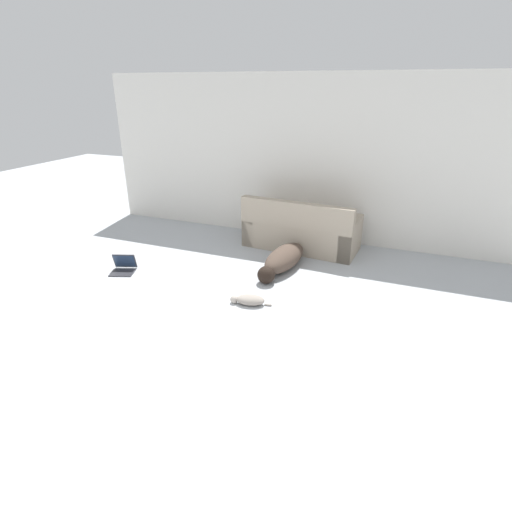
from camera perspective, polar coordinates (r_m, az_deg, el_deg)
ground_plane at (r=3.83m, az=-13.62°, el=-17.69°), size 20.00×20.00×0.00m
wall_back at (r=6.81m, az=5.75°, el=13.56°), size 7.01×0.06×2.66m
couch at (r=6.50m, az=6.41°, el=3.50°), size 1.86×0.91×0.84m
dog at (r=5.76m, az=3.86°, el=-0.47°), size 0.53×1.44×0.31m
cat at (r=4.88m, az=-1.04°, el=-6.28°), size 0.52×0.26×0.12m
laptop_open at (r=6.03m, az=-18.37°, el=-1.34°), size 0.41×0.40×0.24m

